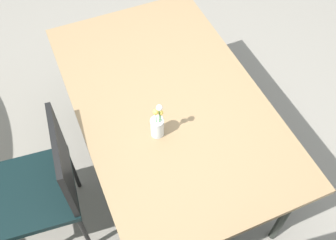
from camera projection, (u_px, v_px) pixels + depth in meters
The scene contains 4 objects.
ground_plane at pixel (168, 168), 2.87m from camera, with size 12.00×12.00×0.00m, color gray.
dining_table at pixel (168, 103), 2.30m from camera, with size 1.74×1.06×0.78m.
chair_far_side at pixel (43, 183), 2.19m from camera, with size 0.55×0.55×0.94m.
flower_vase at pixel (157, 125), 2.04m from camera, with size 0.07×0.07×0.26m.
Camera 1 is at (-1.30, 0.55, 2.52)m, focal length 41.34 mm.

